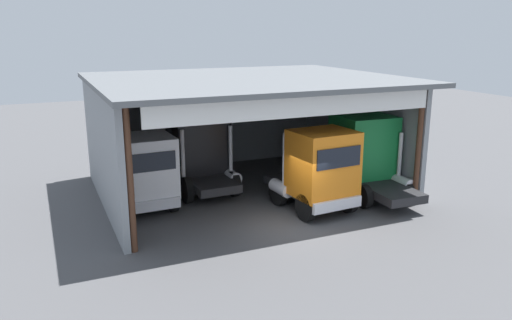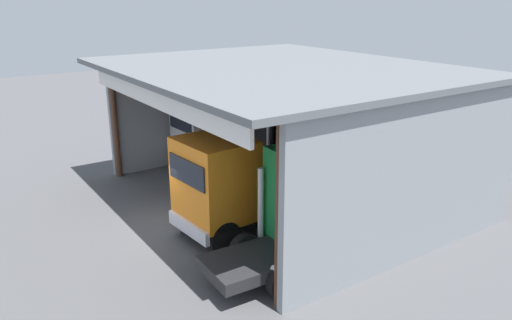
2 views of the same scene
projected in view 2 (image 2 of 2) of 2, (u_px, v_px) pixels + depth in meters
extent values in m
plane|color=#4C4C4F|center=(174.00, 225.00, 17.91)|extent=(80.00, 80.00, 0.00)
cube|color=gray|center=(377.00, 118.00, 22.49)|extent=(12.62, 0.24, 5.13)
cube|color=gray|center=(210.00, 107.00, 24.76)|extent=(0.24, 10.11, 5.13)
cube|color=gray|center=(417.00, 182.00, 14.84)|extent=(0.24, 10.11, 5.13)
cube|color=slate|center=(278.00, 68.00, 18.68)|extent=(13.22, 11.15, 0.20)
cylinder|color=#4C2D1E|center=(115.00, 121.00, 21.95)|extent=(0.24, 0.24, 5.13)
cylinder|color=#4C2D1E|center=(280.00, 218.00, 12.42)|extent=(0.24, 0.24, 5.13)
cube|color=white|center=(155.00, 94.00, 16.19)|extent=(11.36, 0.12, 0.90)
cube|color=white|center=(204.00, 128.00, 23.18)|extent=(2.40, 2.43, 2.46)
cube|color=black|center=(181.00, 122.00, 22.38)|extent=(1.98, 0.12, 0.74)
cube|color=silver|center=(182.00, 160.00, 22.92)|extent=(2.21, 0.23, 0.44)
cube|color=#232326|center=(236.00, 148.00, 24.56)|extent=(1.84, 3.22, 0.36)
cylinder|color=silver|center=(240.00, 127.00, 23.11)|extent=(0.18, 0.18, 3.01)
cylinder|color=silver|center=(217.00, 119.00, 24.72)|extent=(0.18, 0.18, 3.01)
cylinder|color=silver|center=(219.00, 142.00, 25.16)|extent=(0.60, 1.22, 0.56)
cylinder|color=black|center=(207.00, 165.00, 22.61)|extent=(0.33, 1.02, 1.01)
cylinder|color=black|center=(186.00, 154.00, 24.17)|extent=(0.33, 1.02, 1.01)
cylinder|color=black|center=(247.00, 157.00, 23.84)|extent=(0.33, 1.02, 1.01)
cylinder|color=black|center=(225.00, 147.00, 25.40)|extent=(0.33, 1.02, 1.01)
cube|color=black|center=(275.00, 129.00, 21.81)|extent=(2.55, 2.14, 2.90)
cube|color=black|center=(294.00, 114.00, 22.23)|extent=(2.13, 0.11, 0.87)
cube|color=silver|center=(293.00, 158.00, 22.89)|extent=(2.38, 0.22, 0.44)
cube|color=#232326|center=(246.00, 169.00, 21.43)|extent=(1.95, 2.85, 0.36)
cylinder|color=silver|center=(238.00, 136.00, 22.14)|extent=(0.18, 0.18, 2.62)
cylinder|color=silver|center=(269.00, 148.00, 20.40)|extent=(0.18, 0.18, 2.62)
cylinder|color=silver|center=(267.00, 172.00, 20.69)|extent=(0.59, 1.21, 0.56)
cylinder|color=black|center=(267.00, 158.00, 23.42)|extent=(0.33, 1.16, 1.16)
cylinder|color=black|center=(298.00, 171.00, 21.72)|extent=(0.33, 1.16, 1.16)
cylinder|color=black|center=(232.00, 166.00, 22.34)|extent=(0.33, 1.16, 1.16)
cylinder|color=black|center=(261.00, 180.00, 20.64)|extent=(0.33, 1.16, 1.16)
cube|color=orange|center=(215.00, 179.00, 16.30)|extent=(2.54, 2.24, 2.67)
cube|color=black|center=(187.00, 172.00, 15.53)|extent=(2.03, 0.21, 0.80)
cube|color=silver|center=(188.00, 228.00, 16.11)|extent=(2.28, 0.33, 0.44)
cube|color=#232326|center=(257.00, 205.00, 17.75)|extent=(2.02, 3.26, 0.36)
cylinder|color=silver|center=(264.00, 186.00, 16.26)|extent=(0.18, 0.18, 2.72)
cylinder|color=silver|center=(226.00, 169.00, 17.86)|extent=(0.18, 0.18, 2.72)
cylinder|color=silver|center=(232.00, 195.00, 18.34)|extent=(0.65, 1.24, 0.56)
cylinder|color=black|center=(224.00, 238.00, 15.77)|extent=(0.38, 1.14, 1.12)
cylinder|color=black|center=(190.00, 216.00, 17.33)|extent=(0.38, 1.14, 1.12)
cylinder|color=black|center=(276.00, 220.00, 17.03)|extent=(0.38, 1.14, 1.12)
cylinder|color=black|center=(239.00, 201.00, 18.59)|extent=(0.38, 1.14, 1.12)
cube|color=#197F3D|center=(318.00, 197.00, 14.70)|extent=(2.50, 2.42, 2.88)
cube|color=black|center=(349.00, 174.00, 15.12)|extent=(2.04, 0.15, 0.86)
cube|color=silver|center=(346.00, 234.00, 15.78)|extent=(2.28, 0.26, 0.44)
cube|color=#232326|center=(263.00, 259.00, 14.24)|extent=(1.95, 3.49, 0.36)
cylinder|color=silver|center=(261.00, 207.00, 15.06)|extent=(0.18, 0.18, 2.51)
cylinder|color=silver|center=(303.00, 235.00, 13.31)|extent=(0.18, 0.18, 2.51)
cylinder|color=silver|center=(294.00, 269.00, 13.48)|extent=(0.61, 1.22, 0.56)
cylinder|color=black|center=(307.00, 231.00, 16.31)|extent=(0.34, 1.02, 1.00)
cylinder|color=black|center=(350.00, 259.00, 14.61)|extent=(0.34, 1.02, 1.00)
cylinder|color=black|center=(245.00, 250.00, 15.14)|extent=(0.34, 1.02, 1.00)
cylinder|color=black|center=(284.00, 282.00, 13.45)|extent=(0.34, 1.02, 1.00)
cylinder|color=#197233|center=(306.00, 146.00, 25.71)|extent=(0.58, 0.58, 0.86)
cube|color=red|center=(301.00, 146.00, 25.58)|extent=(0.90, 0.60, 1.00)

